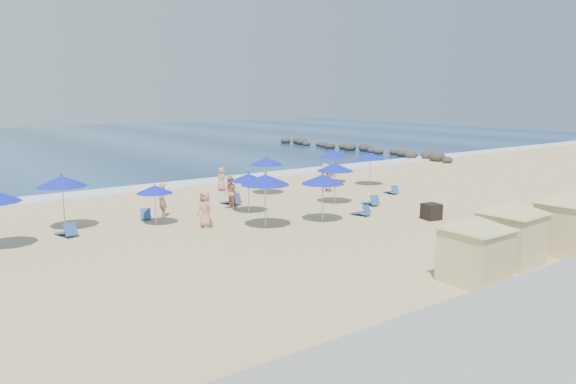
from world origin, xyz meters
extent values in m
plane|color=tan|center=(0.00, 0.00, 0.00)|extent=(160.00, 160.00, 0.00)
cube|color=navy|center=(0.00, 55.00, 0.03)|extent=(160.00, 80.00, 0.06)
cube|color=white|center=(0.00, 15.50, 0.04)|extent=(160.00, 2.50, 0.08)
ellipsoid|color=#292422|center=(23.40, 12.00, 0.28)|extent=(1.00, 1.00, 0.65)
ellipsoid|color=#292422|center=(23.88, 13.50, 0.41)|extent=(1.48, 1.48, 0.96)
ellipsoid|color=#292422|center=(24.36, 15.00, 0.39)|extent=(1.40, 1.40, 0.91)
ellipsoid|color=#292422|center=(23.52, 16.50, 0.36)|extent=(1.32, 1.32, 0.86)
ellipsoid|color=#292422|center=(24.00, 18.00, 0.34)|extent=(1.24, 1.24, 0.81)
ellipsoid|color=#292422|center=(24.48, 19.50, 0.32)|extent=(1.16, 1.16, 0.75)
ellipsoid|color=#292422|center=(23.64, 21.00, 0.30)|extent=(1.08, 1.08, 0.70)
ellipsoid|color=#292422|center=(24.12, 22.50, 0.28)|extent=(1.00, 1.00, 0.65)
ellipsoid|color=#292422|center=(24.60, 24.00, 0.41)|extent=(1.48, 1.48, 0.96)
ellipsoid|color=#292422|center=(23.76, 25.50, 0.39)|extent=(1.40, 1.40, 0.91)
ellipsoid|color=#292422|center=(24.24, 27.00, 0.36)|extent=(1.32, 1.32, 0.86)
ellipsoid|color=#292422|center=(23.40, 28.50, 0.34)|extent=(1.24, 1.24, 0.81)
ellipsoid|color=#292422|center=(23.88, 30.00, 0.32)|extent=(1.16, 1.16, 0.75)
ellipsoid|color=#292422|center=(24.36, 31.50, 0.30)|extent=(1.08, 1.08, 0.70)
ellipsoid|color=#292422|center=(23.52, 33.00, 0.28)|extent=(1.00, 1.00, 0.65)
ellipsoid|color=#292422|center=(24.00, 34.50, 0.41)|extent=(1.48, 1.48, 0.96)
ellipsoid|color=#292422|center=(24.48, 36.00, 0.39)|extent=(1.40, 1.40, 0.91)
ellipsoid|color=#292422|center=(23.64, 37.50, 0.36)|extent=(1.32, 1.32, 0.86)
cube|color=black|center=(3.32, -2.40, 0.41)|extent=(0.96, 0.96, 0.82)
cube|color=beige|center=(-3.28, -9.57, 0.93)|extent=(1.86, 1.86, 1.86)
cube|color=tan|center=(-3.28, -9.57, 1.86)|extent=(1.95, 1.95, 0.07)
pyramid|color=tan|center=(-3.28, -9.57, 2.33)|extent=(4.08, 4.08, 0.47)
cube|color=beige|center=(-0.33, -9.09, 0.98)|extent=(2.04, 2.04, 1.95)
cube|color=tan|center=(-0.33, -9.09, 1.95)|extent=(2.14, 2.14, 0.08)
pyramid|color=tan|center=(-0.33, -9.09, 2.44)|extent=(4.27, 4.27, 0.49)
cube|color=beige|center=(2.69, -9.80, 1.04)|extent=(2.21, 2.21, 2.09)
cube|color=tan|center=(2.69, -9.80, 2.09)|extent=(2.32, 2.32, 0.08)
pyramid|color=tan|center=(2.69, -9.80, 2.61)|extent=(4.57, 4.57, 0.52)
cylinder|color=#A5A8AD|center=(-8.51, 4.92, 0.82)|extent=(0.04, 0.04, 1.63)
cone|color=#101CB6|center=(-8.51, 4.92, 1.78)|extent=(1.80, 1.80, 0.39)
sphere|color=#101CB6|center=(-8.51, 4.92, 2.02)|extent=(0.07, 0.07, 0.07)
cylinder|color=#A5A8AD|center=(-12.35, 6.66, 1.07)|extent=(0.06, 0.06, 2.13)
cone|color=#101CB6|center=(-12.35, 6.66, 2.33)|extent=(2.36, 2.36, 0.50)
sphere|color=#101CB6|center=(-12.35, 6.66, 2.64)|extent=(0.09, 0.09, 0.09)
cylinder|color=#A5A8AD|center=(-4.55, 1.16, 1.08)|extent=(0.06, 0.06, 2.16)
cone|color=#101CB6|center=(-4.55, 1.16, 2.36)|extent=(2.39, 2.39, 0.51)
sphere|color=#101CB6|center=(-4.55, 1.16, 2.67)|extent=(0.09, 0.09, 0.09)
cylinder|color=#A5A8AD|center=(-3.31, 4.57, 0.89)|extent=(0.05, 0.05, 1.78)
cone|color=#101CB6|center=(-3.31, 4.57, 1.94)|extent=(1.97, 1.97, 0.42)
sphere|color=#101CB6|center=(-3.31, 4.57, 2.20)|extent=(0.07, 0.07, 0.07)
cylinder|color=#A5A8AD|center=(-1.51, 0.54, 0.99)|extent=(0.05, 0.05, 1.99)
cone|color=#101CB6|center=(-1.51, 0.54, 2.17)|extent=(2.20, 2.20, 0.47)
sphere|color=#101CB6|center=(-1.51, 0.54, 2.46)|extent=(0.08, 0.08, 0.08)
cylinder|color=#A5A8AD|center=(0.68, 8.62, 0.98)|extent=(0.05, 0.05, 1.96)
cone|color=#101CB6|center=(0.68, 8.62, 2.14)|extent=(2.17, 2.17, 0.46)
sphere|color=#101CB6|center=(0.68, 8.62, 2.42)|extent=(0.08, 0.08, 0.08)
cylinder|color=#A5A8AD|center=(2.17, 3.75, 0.99)|extent=(0.05, 0.05, 1.97)
cone|color=#101CB6|center=(2.17, 3.75, 2.16)|extent=(2.18, 2.18, 0.47)
sphere|color=#101CB6|center=(2.17, 3.75, 2.44)|extent=(0.08, 0.08, 0.08)
cylinder|color=#A5A8AD|center=(7.10, 9.53, 0.97)|extent=(0.05, 0.05, 1.94)
cone|color=#101CB6|center=(7.10, 9.53, 2.11)|extent=(2.14, 2.14, 0.46)
sphere|color=#101CB6|center=(7.10, 9.53, 2.39)|extent=(0.08, 0.08, 0.08)
cylinder|color=#A5A8AD|center=(8.54, 7.21, 0.95)|extent=(0.05, 0.05, 1.90)
cone|color=#101CB6|center=(8.54, 7.21, 2.08)|extent=(2.10, 2.10, 0.45)
sphere|color=#101CB6|center=(8.54, 7.21, 2.35)|extent=(0.08, 0.08, 0.08)
cube|color=#284C95|center=(-12.69, 5.37, 0.16)|extent=(0.77, 1.27, 0.33)
cube|color=#284C95|center=(-12.59, 4.88, 0.40)|extent=(0.61, 0.42, 0.58)
cube|color=#284C95|center=(-8.36, 6.54, 0.15)|extent=(0.90, 1.20, 0.30)
cube|color=#284C95|center=(-8.54, 6.12, 0.37)|extent=(0.59, 0.48, 0.53)
cube|color=#284C95|center=(-2.90, 7.18, 0.17)|extent=(0.77, 1.35, 0.35)
cube|color=#284C95|center=(-2.82, 6.65, 0.43)|extent=(0.64, 0.43, 0.62)
cube|color=#284C95|center=(1.06, 0.50, 0.14)|extent=(0.70, 1.13, 0.29)
cube|color=#284C95|center=(1.15, 0.07, 0.35)|extent=(0.54, 0.38, 0.51)
cube|color=#284C95|center=(3.47, 2.14, 0.15)|extent=(0.70, 1.20, 0.31)
cube|color=#284C95|center=(3.40, 1.67, 0.38)|extent=(0.57, 0.39, 0.55)
cube|color=#284C95|center=(7.22, 4.01, 0.14)|extent=(0.66, 1.12, 0.29)
cube|color=#284C95|center=(7.15, 3.58, 0.35)|extent=(0.54, 0.37, 0.51)
imported|color=tan|center=(-7.47, 6.43, 0.89)|extent=(0.54, 0.72, 1.79)
imported|color=tan|center=(-3.61, 5.97, 0.93)|extent=(0.71, 0.91, 1.86)
imported|color=tan|center=(4.53, 7.03, 0.88)|extent=(0.75, 1.12, 1.76)
imported|color=tan|center=(4.35, 7.14, 0.93)|extent=(1.09, 1.38, 1.87)
imported|color=tan|center=(-0.89, 11.61, 0.78)|extent=(0.62, 0.83, 1.55)
imported|color=tan|center=(-6.77, 3.06, 0.88)|extent=(0.76, 0.98, 1.77)
camera|label=1|loc=(-19.44, -20.50, 6.40)|focal=35.00mm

